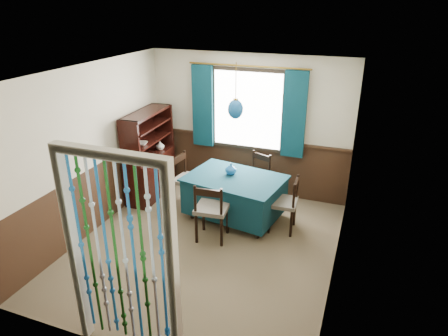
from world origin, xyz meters
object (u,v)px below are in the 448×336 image
at_px(dining_table, 235,194).
at_px(chair_left, 187,180).
at_px(chair_near, 211,210).
at_px(bowl_shelf, 141,144).
at_px(chair_far, 256,177).
at_px(vase_sideboard, 160,145).
at_px(sideboard, 150,167).
at_px(chair_right, 285,203).
at_px(pendant_lamp, 236,109).
at_px(vase_table, 231,169).

distance_m(dining_table, chair_left, 0.90).
bearing_deg(chair_near, bowl_shelf, 149.81).
height_order(chair_far, vase_sideboard, vase_sideboard).
relative_size(chair_far, sideboard, 0.56).
height_order(chair_right, pendant_lamp, pendant_lamp).
relative_size(chair_left, chair_right, 1.06).
relative_size(pendant_lamp, bowl_shelf, 3.66).
bearing_deg(chair_left, sideboard, -93.58).
xyz_separation_m(chair_near, chair_right, (0.94, 0.64, -0.03)).
distance_m(chair_far, chair_right, 1.03).
bearing_deg(chair_left, vase_table, 96.38).
height_order(chair_far, chair_right, chair_right).
bearing_deg(chair_right, chair_far, 38.69).
bearing_deg(vase_table, vase_sideboard, 163.37).
distance_m(chair_left, vase_table, 0.84).
relative_size(dining_table, chair_near, 1.77).
height_order(chair_left, bowl_shelf, bowl_shelf).
bearing_deg(chair_near, vase_table, 83.36).
height_order(chair_right, sideboard, sideboard).
relative_size(chair_right, bowl_shelf, 3.89).
height_order(pendant_lamp, vase_sideboard, pendant_lamp).
height_order(sideboard, vase_sideboard, sideboard).
bearing_deg(vase_table, dining_table, -45.26).
xyz_separation_m(dining_table, sideboard, (-1.70, 0.26, 0.13)).
bearing_deg(vase_sideboard, bowl_shelf, -90.00).
relative_size(chair_near, sideboard, 0.60).
xyz_separation_m(chair_right, vase_table, (-0.94, 0.18, 0.34)).
xyz_separation_m(chair_right, bowl_shelf, (-2.47, 0.04, 0.63)).
xyz_separation_m(chair_right, pendant_lamp, (-0.84, 0.08, 1.36)).
height_order(chair_left, chair_right, chair_left).
bearing_deg(chair_far, bowl_shelf, 43.85).
distance_m(dining_table, sideboard, 1.72).
bearing_deg(sideboard, chair_far, 10.62).
relative_size(chair_right, sideboard, 0.56).
bearing_deg(bowl_shelf, vase_sideboard, 90.00).
relative_size(sideboard, bowl_shelf, 6.93).
height_order(chair_near, bowl_shelf, bowl_shelf).
bearing_deg(chair_near, chair_right, 27.77).
height_order(dining_table, chair_left, chair_left).
bearing_deg(dining_table, sideboard, -179.43).
relative_size(chair_near, chair_left, 1.00).
bearing_deg(dining_table, vase_table, 143.99).
xyz_separation_m(chair_near, vase_table, (0.01, 0.82, 0.31)).
relative_size(chair_far, vase_sideboard, 4.88).
bearing_deg(vase_sideboard, dining_table, -18.97).
distance_m(chair_left, chair_right, 1.73).
bearing_deg(bowl_shelf, dining_table, 1.36).
bearing_deg(vase_table, pendant_lamp, -45.26).
relative_size(chair_left, sideboard, 0.59).
relative_size(sideboard, vase_sideboard, 8.72).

